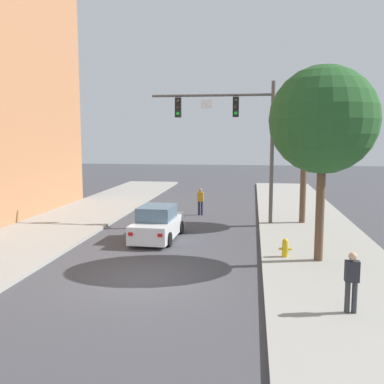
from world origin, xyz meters
name	(u,v)px	position (x,y,z in m)	size (l,w,h in m)	color
ground_plane	(143,279)	(0.00, 0.00, 0.00)	(120.00, 120.00, 0.00)	#424247
sidewalk_right	(343,285)	(6.50, 0.00, 0.07)	(5.00, 60.00, 0.15)	#99968E
traffic_signal_mast	(237,126)	(2.75, 9.65, 5.34)	(6.56, 0.38, 7.50)	#514C47
car_lead_white	(158,224)	(-0.75, 5.66, 0.72)	(1.96, 4.30, 1.60)	silver
pedestrian_crossing_road	(200,200)	(0.48, 12.23, 0.91)	(0.36, 0.22, 1.64)	#232847
pedestrian_sidewalk_right_walker	(352,279)	(6.22, -2.39, 1.06)	(0.36, 0.22, 1.64)	#333338
fire_hydrant	(285,248)	(4.90, 2.89, 0.51)	(0.48, 0.24, 0.72)	gold
street_tree_nearest	(323,120)	(6.10, 2.56, 5.35)	(3.92, 3.92, 7.18)	brown
street_tree_second	(305,124)	(6.30, 9.95, 5.41)	(3.20, 3.20, 6.90)	brown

